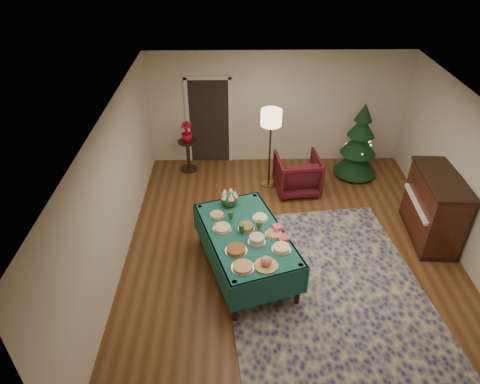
{
  "coord_description": "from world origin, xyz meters",
  "views": [
    {
      "loc": [
        -1.04,
        -5.82,
        5.31
      ],
      "look_at": [
        -0.93,
        0.47,
        1.06
      ],
      "focal_mm": 32.0,
      "sensor_mm": 36.0,
      "label": 1
    }
  ],
  "objects_px": {
    "gift_box": "(277,228)",
    "floor_lamp": "(271,122)",
    "buffet_table": "(246,241)",
    "side_table": "(188,156)",
    "armchair": "(297,172)",
    "piano": "(434,208)",
    "potted_plant": "(187,136)",
    "christmas_tree": "(359,144)"
  },
  "relations": [
    {
      "from": "buffet_table",
      "to": "armchair",
      "type": "relative_size",
      "value": 2.58
    },
    {
      "from": "potted_plant",
      "to": "piano",
      "type": "distance_m",
      "value": 5.4
    },
    {
      "from": "buffet_table",
      "to": "piano",
      "type": "distance_m",
      "value": 3.61
    },
    {
      "from": "gift_box",
      "to": "armchair",
      "type": "bearing_deg",
      "value": 74.41
    },
    {
      "from": "side_table",
      "to": "christmas_tree",
      "type": "xyz_separation_m",
      "value": [
        3.9,
        -0.3,
        0.43
      ]
    },
    {
      "from": "gift_box",
      "to": "floor_lamp",
      "type": "height_order",
      "value": "floor_lamp"
    },
    {
      "from": "side_table",
      "to": "potted_plant",
      "type": "relative_size",
      "value": 1.64
    },
    {
      "from": "christmas_tree",
      "to": "side_table",
      "type": "bearing_deg",
      "value": 175.6
    },
    {
      "from": "gift_box",
      "to": "armchair",
      "type": "height_order",
      "value": "gift_box"
    },
    {
      "from": "christmas_tree",
      "to": "floor_lamp",
      "type": "bearing_deg",
      "value": -169.01
    },
    {
      "from": "potted_plant",
      "to": "piano",
      "type": "bearing_deg",
      "value": -28.05
    },
    {
      "from": "gift_box",
      "to": "side_table",
      "type": "bearing_deg",
      "value": 117.62
    },
    {
      "from": "christmas_tree",
      "to": "gift_box",
      "type": "bearing_deg",
      "value": -124.68
    },
    {
      "from": "floor_lamp",
      "to": "potted_plant",
      "type": "bearing_deg",
      "value": 159.35
    },
    {
      "from": "floor_lamp",
      "to": "potted_plant",
      "type": "height_order",
      "value": "floor_lamp"
    },
    {
      "from": "buffet_table",
      "to": "potted_plant",
      "type": "bearing_deg",
      "value": 110.13
    },
    {
      "from": "armchair",
      "to": "piano",
      "type": "xyz_separation_m",
      "value": [
        2.3,
        -1.6,
        0.17
      ]
    },
    {
      "from": "armchair",
      "to": "floor_lamp",
      "type": "distance_m",
      "value": 1.25
    },
    {
      "from": "buffet_table",
      "to": "potted_plant",
      "type": "relative_size",
      "value": 5.19
    },
    {
      "from": "piano",
      "to": "potted_plant",
      "type": "bearing_deg",
      "value": 151.95
    },
    {
      "from": "christmas_tree",
      "to": "buffet_table",
      "type": "bearing_deg",
      "value": -130.27
    },
    {
      "from": "gift_box",
      "to": "floor_lamp",
      "type": "xyz_separation_m",
      "value": [
        0.08,
        2.68,
        0.65
      ]
    },
    {
      "from": "buffet_table",
      "to": "potted_plant",
      "type": "xyz_separation_m",
      "value": [
        -1.26,
        3.42,
        0.23
      ]
    },
    {
      "from": "gift_box",
      "to": "armchair",
      "type": "xyz_separation_m",
      "value": [
        0.68,
        2.45,
        -0.42
      ]
    },
    {
      "from": "potted_plant",
      "to": "floor_lamp",
      "type": "bearing_deg",
      "value": -20.65
    },
    {
      "from": "gift_box",
      "to": "piano",
      "type": "xyz_separation_m",
      "value": [
        2.99,
        0.85,
        -0.25
      ]
    },
    {
      "from": "potted_plant",
      "to": "christmas_tree",
      "type": "relative_size",
      "value": 0.26
    },
    {
      "from": "christmas_tree",
      "to": "piano",
      "type": "xyz_separation_m",
      "value": [
        0.86,
        -2.23,
        -0.16
      ]
    },
    {
      "from": "armchair",
      "to": "potted_plant",
      "type": "bearing_deg",
      "value": -27.03
    },
    {
      "from": "armchair",
      "to": "piano",
      "type": "relative_size",
      "value": 0.6
    },
    {
      "from": "buffet_table",
      "to": "side_table",
      "type": "xyz_separation_m",
      "value": [
        -1.26,
        3.42,
        -0.3
      ]
    },
    {
      "from": "armchair",
      "to": "piano",
      "type": "distance_m",
      "value": 2.81
    },
    {
      "from": "gift_box",
      "to": "piano",
      "type": "distance_m",
      "value": 3.12
    },
    {
      "from": "floor_lamp",
      "to": "armchair",
      "type": "bearing_deg",
      "value": -21.42
    },
    {
      "from": "armchair",
      "to": "floor_lamp",
      "type": "height_order",
      "value": "floor_lamp"
    },
    {
      "from": "floor_lamp",
      "to": "piano",
      "type": "relative_size",
      "value": 1.16
    },
    {
      "from": "floor_lamp",
      "to": "piano",
      "type": "xyz_separation_m",
      "value": [
        2.91,
        -1.84,
        -0.9
      ]
    },
    {
      "from": "buffet_table",
      "to": "christmas_tree",
      "type": "distance_m",
      "value": 4.1
    },
    {
      "from": "armchair",
      "to": "side_table",
      "type": "xyz_separation_m",
      "value": [
        -2.45,
        0.93,
        -0.1
      ]
    },
    {
      "from": "gift_box",
      "to": "floor_lamp",
      "type": "distance_m",
      "value": 2.76
    },
    {
      "from": "buffet_table",
      "to": "floor_lamp",
      "type": "relative_size",
      "value": 1.34
    },
    {
      "from": "armchair",
      "to": "potted_plant",
      "type": "height_order",
      "value": "potted_plant"
    }
  ]
}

